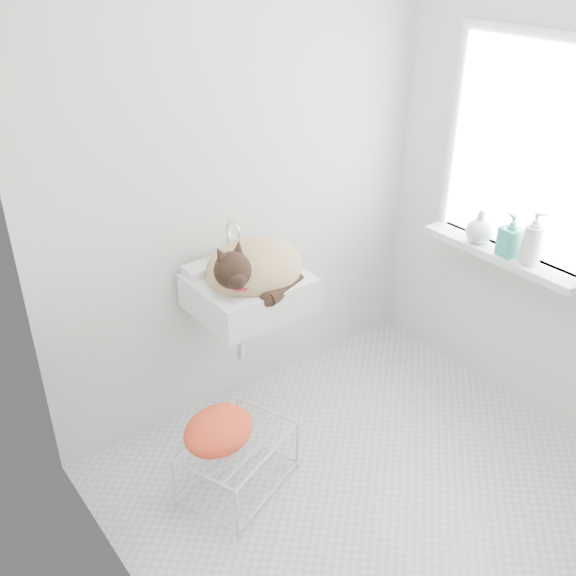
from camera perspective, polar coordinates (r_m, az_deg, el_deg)
floor at (r=3.22m, az=7.25°, el=-16.79°), size 2.20×2.00×0.02m
back_wall at (r=3.19m, az=-3.92°, el=9.92°), size 2.20×0.02×2.50m
right_wall at (r=3.31m, az=22.71°, el=8.42°), size 0.02×2.00×2.50m
left_wall at (r=1.94m, az=-14.64°, el=-4.92°), size 0.02×2.00×2.50m
window_glass at (r=3.37m, az=20.04°, el=11.06°), size 0.01×0.80×1.00m
window_frame at (r=3.36m, az=19.89°, el=11.02°), size 0.04×0.90×1.10m
windowsill at (r=3.49m, az=17.91°, el=2.80°), size 0.16×0.88×0.04m
sink at (r=3.08m, az=-3.44°, el=0.98°), size 0.52×0.45×0.21m
faucet at (r=3.15m, az=-5.36°, el=4.46°), size 0.19×0.13×0.19m
cat at (r=3.05m, az=-3.11°, el=1.60°), size 0.51×0.42×0.31m
wire_rack at (r=3.10m, az=-4.39°, el=-14.87°), size 0.58×0.49×0.29m
towel at (r=2.97m, az=-6.00°, el=-12.75°), size 0.40×0.34×0.14m
bottle_a at (r=3.40m, az=20.07°, el=2.03°), size 0.12×0.12×0.23m
bottle_b at (r=3.46m, az=18.49°, el=2.76°), size 0.11×0.11×0.21m
bottle_c at (r=3.55m, az=16.08°, el=3.87°), size 0.19×0.19×0.18m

